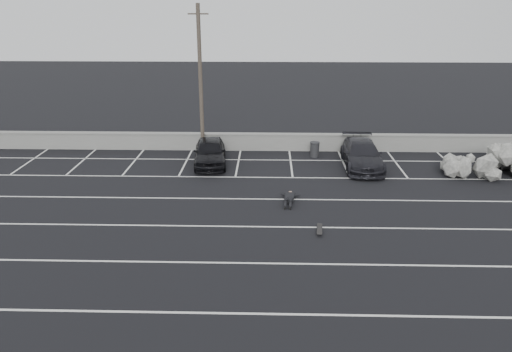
{
  "coord_description": "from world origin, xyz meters",
  "views": [
    {
      "loc": [
        -0.26,
        -15.55,
        8.81
      ],
      "look_at": [
        -0.85,
        6.4,
        1.0
      ],
      "focal_mm": 35.0,
      "sensor_mm": 36.0,
      "label": 1
    }
  ],
  "objects_px": {
    "car_left": "(210,152)",
    "riprap_pile": "(492,166)",
    "person": "(290,195)",
    "utility_pole": "(201,81)",
    "trash_bin": "(315,149)",
    "car_right": "(362,155)",
    "skateboard": "(320,230)"
  },
  "relations": [
    {
      "from": "car_right",
      "to": "riprap_pile",
      "type": "bearing_deg",
      "value": -7.18
    },
    {
      "from": "utility_pole",
      "to": "person",
      "type": "distance_m",
      "value": 9.67
    },
    {
      "from": "skateboard",
      "to": "car_right",
      "type": "bearing_deg",
      "value": 75.5
    },
    {
      "from": "car_left",
      "to": "car_right",
      "type": "relative_size",
      "value": 0.87
    },
    {
      "from": "person",
      "to": "skateboard",
      "type": "bearing_deg",
      "value": -65.75
    },
    {
      "from": "riprap_pile",
      "to": "skateboard",
      "type": "distance_m",
      "value": 12.19
    },
    {
      "from": "person",
      "to": "utility_pole",
      "type": "bearing_deg",
      "value": 130.98
    },
    {
      "from": "car_left",
      "to": "trash_bin",
      "type": "distance_m",
      "value": 6.23
    },
    {
      "from": "car_right",
      "to": "person",
      "type": "height_order",
      "value": "car_right"
    },
    {
      "from": "car_left",
      "to": "person",
      "type": "distance_m",
      "value": 6.72
    },
    {
      "from": "person",
      "to": "car_left",
      "type": "bearing_deg",
      "value": 136.27
    },
    {
      "from": "car_left",
      "to": "riprap_pile",
      "type": "relative_size",
      "value": 0.86
    },
    {
      "from": "riprap_pile",
      "to": "skateboard",
      "type": "xyz_separation_m",
      "value": [
        -9.79,
        -7.25,
        -0.39
      ]
    },
    {
      "from": "trash_bin",
      "to": "skateboard",
      "type": "relative_size",
      "value": 1.03
    },
    {
      "from": "car_right",
      "to": "utility_pole",
      "type": "height_order",
      "value": "utility_pole"
    },
    {
      "from": "car_right",
      "to": "person",
      "type": "relative_size",
      "value": 2.06
    },
    {
      "from": "utility_pole",
      "to": "car_left",
      "type": "bearing_deg",
      "value": -72.14
    },
    {
      "from": "utility_pole",
      "to": "riprap_pile",
      "type": "height_order",
      "value": "utility_pole"
    },
    {
      "from": "car_right",
      "to": "skateboard",
      "type": "distance_m",
      "value": 8.85
    },
    {
      "from": "utility_pole",
      "to": "trash_bin",
      "type": "bearing_deg",
      "value": -3.85
    },
    {
      "from": "car_right",
      "to": "skateboard",
      "type": "xyz_separation_m",
      "value": [
        -3.09,
        -8.27,
        -0.64
      ]
    },
    {
      "from": "utility_pole",
      "to": "skateboard",
      "type": "xyz_separation_m",
      "value": [
        6.03,
        -10.59,
        -4.28
      ]
    },
    {
      "from": "riprap_pile",
      "to": "skateboard",
      "type": "height_order",
      "value": "riprap_pile"
    },
    {
      "from": "person",
      "to": "trash_bin",
      "type": "bearing_deg",
      "value": 82.22
    },
    {
      "from": "car_left",
      "to": "person",
      "type": "relative_size",
      "value": 1.8
    },
    {
      "from": "car_left",
      "to": "trash_bin",
      "type": "relative_size",
      "value": 4.9
    },
    {
      "from": "car_right",
      "to": "skateboard",
      "type": "relative_size",
      "value": 5.78
    },
    {
      "from": "trash_bin",
      "to": "car_right",
      "type": "bearing_deg",
      "value": -37.55
    },
    {
      "from": "car_left",
      "to": "trash_bin",
      "type": "xyz_separation_m",
      "value": [
        6.01,
        1.61,
        -0.29
      ]
    },
    {
      "from": "riprap_pile",
      "to": "utility_pole",
      "type": "bearing_deg",
      "value": 168.08
    },
    {
      "from": "car_right",
      "to": "trash_bin",
      "type": "xyz_separation_m",
      "value": [
        -2.44,
        1.87,
        -0.27
      ]
    },
    {
      "from": "car_left",
      "to": "car_right",
      "type": "distance_m",
      "value": 8.45
    }
  ]
}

